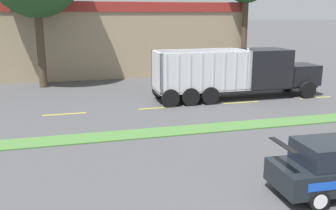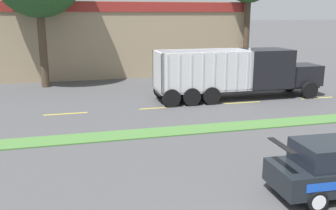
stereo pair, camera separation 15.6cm
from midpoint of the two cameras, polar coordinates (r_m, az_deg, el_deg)
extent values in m
cube|color=#477538|center=(17.72, -0.02, -4.10)|extent=(120.00, 1.37, 0.06)
cube|color=yellow|center=(21.72, -15.14, -1.29)|extent=(2.40, 0.14, 0.01)
cube|color=yellow|center=(22.28, -1.14, -0.43)|extent=(2.40, 0.14, 0.01)
cube|color=yellow|center=(24.07, 11.46, 0.36)|extent=(2.40, 0.14, 0.01)
cube|color=yellow|center=(26.84, 21.90, 1.01)|extent=(2.40, 0.14, 0.01)
cube|color=black|center=(25.21, 11.05, 2.46)|extent=(11.22, 1.37, 0.18)
cube|color=black|center=(27.28, 19.60, 4.40)|extent=(2.35, 2.05, 1.36)
cube|color=#B7B7BC|center=(27.96, 21.66, 4.44)|extent=(0.06, 1.75, 1.16)
cube|color=black|center=(25.80, 14.75, 5.51)|extent=(2.99, 2.49, 2.47)
cube|color=black|center=(26.52, 17.69, 6.47)|extent=(0.04, 2.12, 1.11)
cylinder|color=silver|center=(24.26, 12.46, 6.82)|extent=(0.14, 0.14, 1.42)
cube|color=silver|center=(24.17, 5.33, 2.54)|extent=(5.88, 2.49, 0.12)
cube|color=silver|center=(25.07, 11.59, 5.53)|extent=(0.16, 2.49, 2.42)
cube|color=silver|center=(23.16, -1.31, 5.14)|extent=(0.16, 2.49, 2.42)
cube|color=silver|center=(22.88, 6.39, 4.96)|extent=(5.88, 0.16, 2.42)
cube|color=silver|center=(25.05, 4.49, 5.76)|extent=(5.88, 0.16, 2.42)
cube|color=#BCBCC1|center=(22.01, 0.18, 4.69)|extent=(0.10, 0.04, 2.30)
cube|color=#BCBCC1|center=(22.20, 2.02, 4.76)|extent=(0.10, 0.04, 2.30)
cube|color=#BCBCC1|center=(22.42, 3.83, 4.83)|extent=(0.10, 0.04, 2.30)
cube|color=#BCBCC1|center=(22.66, 5.60, 4.89)|extent=(0.10, 0.04, 2.30)
cube|color=#BCBCC1|center=(22.92, 7.34, 4.94)|extent=(0.10, 0.04, 2.30)
cube|color=#BCBCC1|center=(23.20, 9.03, 4.99)|extent=(0.10, 0.04, 2.30)
cube|color=#BCBCC1|center=(23.50, 10.68, 5.04)|extent=(0.10, 0.04, 2.30)
cube|color=#BCBCC1|center=(23.82, 12.29, 5.07)|extent=(0.10, 0.04, 2.30)
cylinder|color=black|center=(26.43, 20.92, 2.12)|extent=(1.10, 0.30, 1.10)
cylinder|color=black|center=(28.42, 18.10, 3.11)|extent=(1.10, 0.30, 1.10)
cylinder|color=black|center=(22.38, 0.73, 1.06)|extent=(1.10, 0.30, 1.10)
cylinder|color=black|center=(24.70, -0.77, 2.27)|extent=(1.10, 0.30, 1.10)
cylinder|color=black|center=(22.74, 3.83, 1.24)|extent=(1.10, 0.30, 1.10)
cylinder|color=black|center=(25.03, 2.08, 2.42)|extent=(1.10, 0.30, 1.10)
cylinder|color=black|center=(23.17, 6.84, 1.40)|extent=(1.10, 0.30, 1.10)
cylinder|color=black|center=(25.42, 4.84, 2.55)|extent=(1.10, 0.30, 1.10)
cube|color=black|center=(11.45, 17.31, -5.90)|extent=(0.25, 1.41, 0.03)
cylinder|color=black|center=(11.73, 22.10, -13.39)|extent=(0.63, 0.22, 0.62)
cylinder|color=silver|center=(11.65, 22.40, -13.60)|extent=(0.44, 0.03, 0.44)
cylinder|color=black|center=(12.99, 17.95, -10.32)|extent=(0.63, 0.22, 0.62)
cylinder|color=silver|center=(13.08, 17.71, -10.14)|extent=(0.44, 0.03, 0.44)
cube|color=#9E896B|center=(37.89, -11.69, 10.09)|extent=(28.07, 12.00, 6.46)
cube|color=maroon|center=(31.79, -11.33, 14.48)|extent=(26.67, 0.10, 0.80)
cylinder|color=#473828|center=(34.91, 12.00, 10.47)|extent=(0.51, 0.51, 7.29)
cylinder|color=#473828|center=(29.77, -18.43, 8.92)|extent=(0.59, 0.59, 6.63)
camera|label=1|loc=(0.08, -89.72, 0.07)|focal=40.00mm
camera|label=2|loc=(0.08, 90.28, -0.07)|focal=40.00mm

